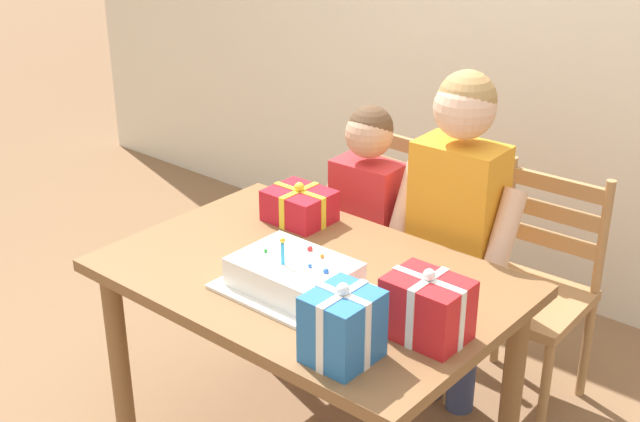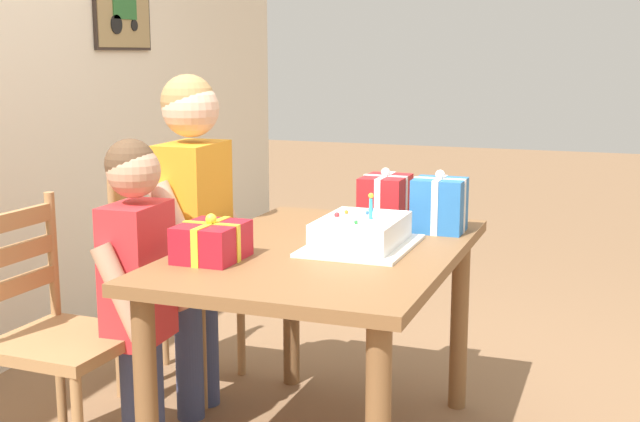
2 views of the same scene
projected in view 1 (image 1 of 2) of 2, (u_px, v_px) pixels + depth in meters
The scene contains 10 objects.
back_wall at pixel (561, 22), 3.65m from camera, with size 6.40×0.11×2.60m.
dining_table at pixel (309, 302), 2.77m from camera, with size 1.31×0.88×0.76m.
birthday_cake at pixel (294, 276), 2.60m from camera, with size 0.44×0.34×0.19m.
gift_box_red_large at pixel (427, 308), 2.35m from camera, with size 0.23×0.17×0.22m.
gift_box_beside_cake at pixel (300, 206), 3.06m from camera, with size 0.23×0.19×0.15m.
gift_box_corner_small at pixel (343, 327), 2.24m from camera, with size 0.17×0.19×0.23m.
chair_left at pixel (368, 234), 3.65m from camera, with size 0.43×0.43×0.92m.
chair_right at pixel (531, 292), 3.19m from camera, with size 0.43×0.43×0.92m.
child_older at pixel (457, 214), 3.01m from camera, with size 0.48×0.28×1.33m.
child_younger at pixel (367, 215), 3.30m from camera, with size 0.41×0.24×1.13m.
Camera 1 is at (1.58, -1.81, 2.06)m, focal length 47.64 mm.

